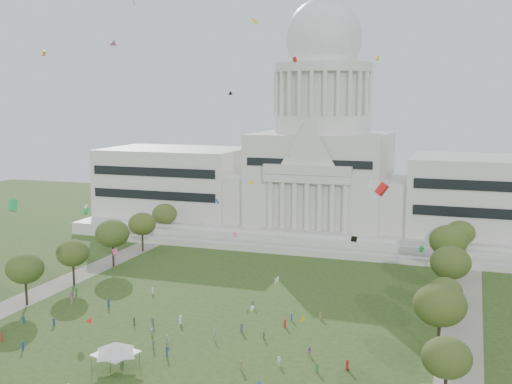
{
  "coord_description": "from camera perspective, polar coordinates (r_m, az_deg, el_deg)",
  "views": [
    {
      "loc": [
        48.67,
        -97.4,
        46.34
      ],
      "look_at": [
        0.0,
        45.0,
        24.0
      ],
      "focal_mm": 45.0,
      "sensor_mm": 36.0,
      "label": 1
    }
  ],
  "objects": [
    {
      "name": "ground",
      "position": [
        118.34,
        -7.3,
        -14.68
      ],
      "size": [
        400.0,
        400.0,
        0.0
      ],
      "primitive_type": "plane",
      "color": "#31471B",
      "rests_on": "ground"
    },
    {
      "name": "person_10",
      "position": [
        126.61,
        0.71,
        -12.66
      ],
      "size": [
        0.49,
        0.88,
        1.5
      ],
      "primitive_type": "imported",
      "rotation": [
        0.0,
        0.0,
        1.56
      ],
      "color": "#33723F",
      "rests_on": "ground"
    },
    {
      "name": "path_right",
      "position": [
        135.56,
        17.81,
        -11.96
      ],
      "size": [
        8.0,
        160.0,
        0.04
      ],
      "primitive_type": "cube",
      "color": "gray",
      "rests_on": "ground"
    },
    {
      "name": "row_tree_r_6",
      "position": [
        189.37,
        17.69,
        -3.49
      ],
      "size": [
        8.42,
        8.42,
        11.97
      ],
      "color": "black",
      "rests_on": "ground"
    },
    {
      "name": "row_tree_l_3",
      "position": [
        165.24,
        -15.98,
        -5.23
      ],
      "size": [
        8.12,
        8.12,
        11.55
      ],
      "color": "black",
      "rests_on": "ground"
    },
    {
      "name": "distant_crowd",
      "position": [
        135.92,
        -10.28,
        -11.24
      ],
      "size": [
        67.58,
        39.04,
        1.95
      ],
      "color": "navy",
      "rests_on": "ground"
    },
    {
      "name": "row_tree_l_5",
      "position": [
        196.51,
        -10.09,
        -2.82
      ],
      "size": [
        8.33,
        8.33,
        11.85
      ],
      "color": "black",
      "rests_on": "ground"
    },
    {
      "name": "path_left",
      "position": [
        166.5,
        -17.76,
        -8.12
      ],
      "size": [
        8.0,
        160.0,
        0.04
      ],
      "primitive_type": "cube",
      "color": "gray",
      "rests_on": "ground"
    },
    {
      "name": "person_9",
      "position": [
        115.49,
        2.06,
        -14.77
      ],
      "size": [
        1.2,
        1.04,
        1.65
      ],
      "primitive_type": "imported",
      "rotation": [
        0.0,
        0.0,
        0.57
      ],
      "color": "silver",
      "rests_on": "ground"
    },
    {
      "name": "row_tree_r_2",
      "position": [
        120.64,
        16.05,
        -9.6
      ],
      "size": [
        9.55,
        9.55,
        13.58
      ],
      "color": "black",
      "rests_on": "ground"
    },
    {
      "name": "row_tree_l_6",
      "position": [
        213.01,
        -8.12,
        -1.94
      ],
      "size": [
        8.19,
        8.19,
        11.64
      ],
      "color": "black",
      "rests_on": "ground"
    },
    {
      "name": "row_tree_l_4",
      "position": [
        180.04,
        -12.64,
        -3.61
      ],
      "size": [
        9.29,
        9.29,
        13.21
      ],
      "color": "black",
      "rests_on": "ground"
    },
    {
      "name": "row_tree_l_2",
      "position": [
        152.88,
        -19.85,
        -6.4
      ],
      "size": [
        8.42,
        8.42,
        11.97
      ],
      "color": "black",
      "rests_on": "ground"
    },
    {
      "name": "person_0",
      "position": [
        114.72,
        8.13,
        -14.96
      ],
      "size": [
        0.95,
        1.08,
        1.86
      ],
      "primitive_type": "imported",
      "rotation": [
        0.0,
        0.0,
        5.2
      ],
      "color": "#B21E1E",
      "rests_on": "ground"
    },
    {
      "name": "person_4",
      "position": [
        126.59,
        -3.73,
        -12.59
      ],
      "size": [
        1.02,
        1.25,
        1.87
      ],
      "primitive_type": "imported",
      "rotation": [
        0.0,
        0.0,
        5.16
      ],
      "color": "silver",
      "rests_on": "ground"
    },
    {
      "name": "person_8",
      "position": [
        131.31,
        -9.24,
        -11.92
      ],
      "size": [
        1.0,
        0.84,
        1.77
      ],
      "primitive_type": "imported",
      "rotation": [
        0.0,
        0.0,
        2.71
      ],
      "color": "silver",
      "rests_on": "ground"
    },
    {
      "name": "row_tree_r_5",
      "position": [
        171.58,
        16.74,
        -4.17
      ],
      "size": [
        9.82,
        9.82,
        13.96
      ],
      "color": "black",
      "rests_on": "ground"
    },
    {
      "name": "row_tree_r_4",
      "position": [
        152.08,
        16.91,
        -6.03
      ],
      "size": [
        9.19,
        9.19,
        13.06
      ],
      "color": "black",
      "rests_on": "ground"
    },
    {
      "name": "person_3",
      "position": [
        113.39,
        -1.35,
        -15.18
      ],
      "size": [
        0.76,
        1.25,
        1.82
      ],
      "primitive_type": "imported",
      "rotation": [
        0.0,
        0.0,
        4.85
      ],
      "color": "olive",
      "rests_on": "ground"
    },
    {
      "name": "row_tree_r_3",
      "position": [
        137.67,
        16.47,
        -8.48
      ],
      "size": [
        7.01,
        7.01,
        9.98
      ],
      "color": "black",
      "rests_on": "ground"
    },
    {
      "name": "capitol",
      "position": [
        217.86,
        5.85,
        2.06
      ],
      "size": [
        160.0,
        64.5,
        91.3
      ],
      "color": "silver",
      "rests_on": "ground"
    },
    {
      "name": "person_2",
      "position": [
        119.54,
        4.8,
        -13.96
      ],
      "size": [
        0.94,
        0.74,
        1.68
      ],
      "primitive_type": "imported",
      "rotation": [
        0.0,
        0.0,
        0.33
      ],
      "color": "#994C8C",
      "rests_on": "ground"
    },
    {
      "name": "person_5",
      "position": [
        125.98,
        -7.93,
        -12.8
      ],
      "size": [
        1.69,
        1.41,
        1.73
      ],
      "primitive_type": "imported",
      "rotation": [
        0.0,
        0.0,
        2.57
      ],
      "color": "silver",
      "rests_on": "ground"
    },
    {
      "name": "row_tree_r_1",
      "position": [
        103.21,
        16.6,
        -13.94
      ],
      "size": [
        7.58,
        7.58,
        10.78
      ],
      "color": "black",
      "rests_on": "ground"
    },
    {
      "name": "kite_swarm",
      "position": [
        115.91,
        -4.75,
        -0.43
      ],
      "size": [
        85.43,
        106.16,
        64.32
      ],
      "color": "yellow",
      "rests_on": "ground"
    },
    {
      "name": "event_tent",
      "position": [
        115.63,
        -12.38,
        -13.34
      ],
      "size": [
        10.68,
        10.68,
        4.91
      ],
      "color": "#4C4C4C",
      "rests_on": "ground"
    }
  ]
}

